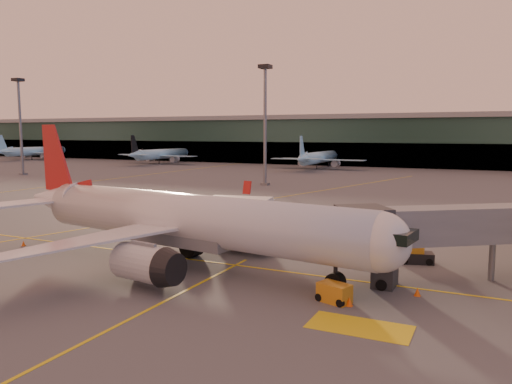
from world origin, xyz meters
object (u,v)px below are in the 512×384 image
at_px(main_airplane, 180,220).
at_px(catering_truck, 241,218).
at_px(pushback_tug, 416,256).
at_px(gpu_cart, 334,293).

distance_m(main_airplane, catering_truck, 9.23).
bearing_deg(pushback_tug, gpu_cart, -120.81).
bearing_deg(pushback_tug, catering_truck, 165.57).
distance_m(main_airplane, gpu_cart, 15.49).
xyz_separation_m(catering_truck, pushback_tug, (17.05, 0.35, -2.16)).
xyz_separation_m(main_airplane, gpu_cart, (14.72, -3.49, -3.32)).
height_order(gpu_cart, pushback_tug, pushback_tug).
bearing_deg(gpu_cart, pushback_tug, 93.56).
relative_size(gpu_cart, pushback_tug, 0.78).
bearing_deg(main_airplane, pushback_tug, 35.05).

